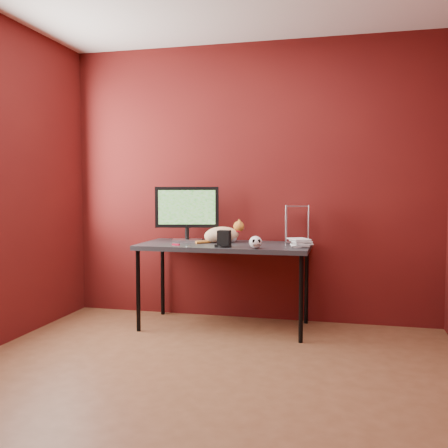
% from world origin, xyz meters
% --- Properties ---
extents(room, '(3.52, 3.52, 2.61)m').
position_xyz_m(room, '(0.00, 0.00, 1.45)').
color(room, brown).
rests_on(room, ground).
extents(desk, '(1.50, 0.70, 0.75)m').
position_xyz_m(desk, '(-0.15, 1.37, 0.70)').
color(desk, black).
rests_on(desk, ground).
extents(monitor, '(0.57, 0.25, 0.51)m').
position_xyz_m(monitor, '(-0.53, 1.48, 1.03)').
color(monitor, silver).
rests_on(monitor, desk).
extents(cat, '(0.40, 0.31, 0.21)m').
position_xyz_m(cat, '(-0.20, 1.47, 0.82)').
color(cat, orange).
rests_on(cat, desk).
extents(skull_mug, '(0.11, 0.11, 0.10)m').
position_xyz_m(skull_mug, '(0.18, 1.08, 0.80)').
color(skull_mug, silver).
rests_on(skull_mug, desk).
extents(speaker, '(0.12, 0.12, 0.14)m').
position_xyz_m(speaker, '(-0.10, 1.12, 0.82)').
color(speaker, black).
rests_on(speaker, desk).
extents(book_stack, '(0.22, 0.24, 0.79)m').
position_xyz_m(book_stack, '(0.46, 1.29, 1.15)').
color(book_stack, beige).
rests_on(book_stack, desk).
extents(wire_rack, '(0.21, 0.18, 0.34)m').
position_xyz_m(wire_rack, '(0.47, 1.56, 0.92)').
color(wire_rack, silver).
rests_on(wire_rack, desk).
extents(pocket_knife, '(0.07, 0.04, 0.01)m').
position_xyz_m(pocket_knife, '(-0.53, 1.16, 0.76)').
color(pocket_knife, '#B50D2A').
rests_on(pocket_knife, desk).
extents(black_gadget, '(0.05, 0.04, 0.02)m').
position_xyz_m(black_gadget, '(-0.14, 1.09, 0.76)').
color(black_gadget, black).
rests_on(black_gadget, desk).
extents(washer, '(0.05, 0.05, 0.00)m').
position_xyz_m(washer, '(-0.39, 1.08, 0.75)').
color(washer, silver).
rests_on(washer, desk).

